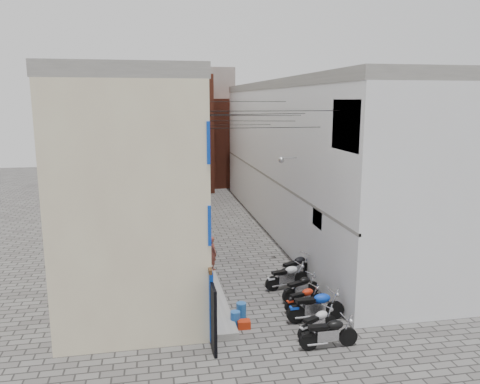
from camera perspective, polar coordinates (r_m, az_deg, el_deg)
ground at (r=16.72m, az=5.54°, el=-17.01°), size 90.00×90.00×0.00m
plinth at (r=28.29m, az=-5.93°, el=-4.82°), size 0.90×26.00×0.25m
building_left at (r=27.28m, az=-12.26°, el=3.78°), size 5.10×27.00×9.00m
building_right at (r=28.85m, az=8.01°, el=4.32°), size 5.94×26.00×9.00m
building_far_brick_left at (r=42.27m, az=-7.79°, el=7.14°), size 6.00×6.00×10.00m
building_far_brick_right at (r=44.88m, az=-1.48°, el=6.18°), size 5.00×6.00×8.00m
building_far_concrete at (r=48.36m, az=-5.81°, el=8.27°), size 8.00×5.00×11.00m
far_shopfront at (r=40.11m, az=-4.57°, el=1.52°), size 2.00×0.30×2.40m
overhead_wires at (r=22.19m, az=0.28°, el=9.20°), size 5.80×13.02×1.32m
motorcycle_a at (r=15.93m, az=10.77°, el=-16.36°), size 1.98×0.64×1.14m
motorcycle_b at (r=16.65m, az=9.44°, el=-15.30°), size 1.81×1.25×1.01m
motorcycle_c at (r=17.54m, az=9.23°, el=-13.41°), size 2.20×0.75×1.26m
motorcycle_d at (r=18.43m, az=7.78°, el=-12.59°), size 1.77×1.02×0.98m
motorcycle_e at (r=19.30m, az=7.45°, el=-11.31°), size 1.93×1.25×1.07m
motorcycle_f at (r=20.22m, az=5.74°, el=-10.06°), size 2.09×1.06×1.16m
motorcycle_g at (r=21.20m, az=6.87°, el=-8.98°), size 2.18×1.60×1.23m
person_a at (r=21.51m, az=-3.43°, el=-7.43°), size 0.59×0.68×1.56m
person_b at (r=22.69m, az=-4.07°, el=-6.63°), size 0.60×0.74×1.42m
water_jug_near at (r=17.14m, az=-0.58°, el=-15.19°), size 0.37×0.37×0.54m
water_jug_far at (r=17.71m, az=0.15°, el=-14.23°), size 0.47×0.47×0.57m
red_crate at (r=17.06m, az=0.47°, el=-15.82°), size 0.46×0.35×0.28m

